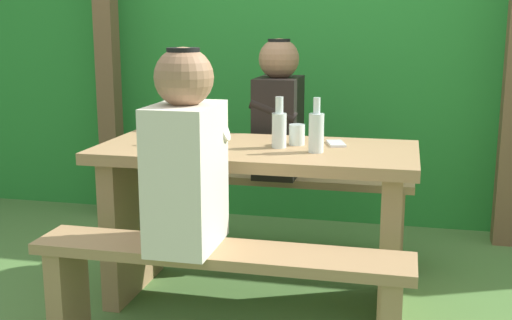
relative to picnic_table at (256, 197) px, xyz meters
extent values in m
plane|color=#4A7136|center=(0.00, 0.00, -0.49)|extent=(12.00, 12.00, 0.00)
cube|color=#267F2D|center=(0.00, 1.82, 0.60)|extent=(6.40, 1.05, 2.20)
cube|color=brown|center=(-1.22, 1.09, 0.64)|extent=(0.12, 0.12, 2.26)
cube|color=#9E7A51|center=(0.00, 0.00, 0.21)|extent=(1.40, 0.64, 0.05)
cube|color=#9E7A51|center=(-0.60, 0.00, -0.16)|extent=(0.08, 0.54, 0.68)
cube|color=#9E7A51|center=(0.60, 0.00, -0.16)|extent=(0.08, 0.54, 0.68)
cube|color=#9E7A51|center=(0.00, -0.59, -0.05)|extent=(1.40, 0.24, 0.04)
cube|color=#9E7A51|center=(-0.62, -0.59, -0.28)|extent=(0.07, 0.22, 0.42)
cube|color=#9E7A51|center=(0.00, 0.59, -0.05)|extent=(1.40, 0.24, 0.04)
cube|color=#9E7A51|center=(-0.62, 0.59, -0.28)|extent=(0.07, 0.22, 0.42)
cube|color=#9E7A51|center=(0.62, 0.59, -0.28)|extent=(0.07, 0.22, 0.42)
cube|color=silver|center=(-0.12, -0.59, 0.23)|extent=(0.22, 0.34, 0.52)
sphere|color=#936B4C|center=(-0.12, -0.59, 0.58)|extent=(0.21, 0.21, 0.21)
cylinder|color=black|center=(-0.12, -0.59, 0.67)|extent=(0.12, 0.12, 0.02)
cylinder|color=silver|center=(-0.12, -0.45, 0.33)|extent=(0.25, 0.07, 0.15)
cube|color=black|center=(-0.01, 0.59, 0.23)|extent=(0.22, 0.34, 0.52)
sphere|color=#936B4C|center=(-0.01, 0.59, 0.58)|extent=(0.21, 0.21, 0.21)
cylinder|color=black|center=(-0.01, 0.59, 0.67)|extent=(0.12, 0.12, 0.02)
cylinder|color=black|center=(-0.01, 0.45, 0.33)|extent=(0.25, 0.07, 0.15)
cylinder|color=silver|center=(0.17, 0.08, 0.28)|extent=(0.07, 0.07, 0.09)
cylinder|color=silver|center=(0.10, 0.00, 0.31)|extent=(0.06, 0.06, 0.15)
cylinder|color=silver|center=(0.10, 0.00, 0.42)|extent=(0.03, 0.03, 0.07)
cylinder|color=silver|center=(-0.27, 0.02, 0.32)|extent=(0.06, 0.06, 0.18)
cylinder|color=silver|center=(-0.27, 0.02, 0.44)|extent=(0.03, 0.03, 0.05)
cylinder|color=silver|center=(0.27, -0.07, 0.31)|extent=(0.06, 0.06, 0.16)
cylinder|color=silver|center=(0.27, -0.07, 0.43)|extent=(0.03, 0.03, 0.07)
cube|color=silver|center=(0.34, 0.13, 0.24)|extent=(0.11, 0.15, 0.01)
camera|label=1|loc=(0.63, -2.73, 0.77)|focal=45.42mm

